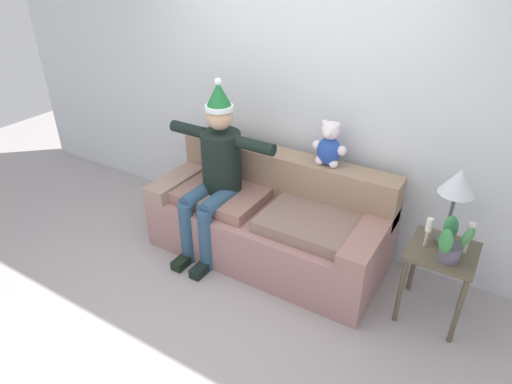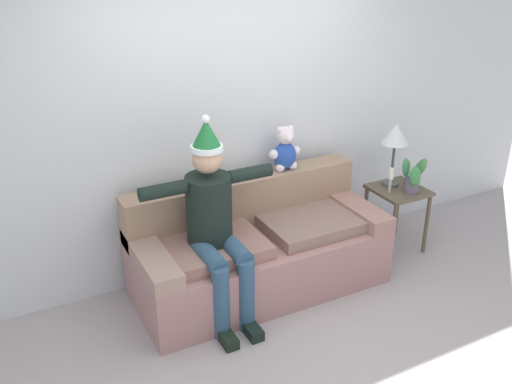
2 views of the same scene
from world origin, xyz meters
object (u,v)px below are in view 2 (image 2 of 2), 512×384
object	(u,v)px
table_lamp	(395,137)
candle_tall	(391,177)
potted_plant	(413,177)
person_seated	(215,219)
couch	(258,248)
teddy_bear	(285,150)
candle_short	(409,168)
side_table	(398,200)

from	to	relation	value
table_lamp	candle_tall	bearing A→B (deg)	-133.00
table_lamp	potted_plant	bearing A→B (deg)	-70.74
person_seated	potted_plant	size ratio (longest dim) A/B	4.76
potted_plant	candle_tall	size ratio (longest dim) A/B	1.44
couch	teddy_bear	bearing A→B (deg)	33.63
potted_plant	candle_short	world-z (taller)	potted_plant
teddy_bear	couch	bearing A→B (deg)	-146.37
couch	person_seated	distance (m)	0.65
table_lamp	candle_short	world-z (taller)	table_lamp
teddy_bear	side_table	size ratio (longest dim) A/B	0.63
person_seated	side_table	xyz separation A→B (m)	(1.86, 0.13, -0.30)
table_lamp	candle_tall	xyz separation A→B (m)	(-0.10, -0.11, -0.32)
couch	person_seated	size ratio (longest dim) A/B	1.31
teddy_bear	potted_plant	distance (m)	1.18
couch	side_table	world-z (taller)	couch
couch	candle_short	xyz separation A→B (m)	(1.54, 0.01, 0.41)
teddy_bear	candle_short	size ratio (longest dim) A/B	1.56
table_lamp	candle_short	distance (m)	0.34
candle_short	person_seated	bearing A→B (deg)	-174.99
person_seated	potted_plant	bearing A→B (deg)	0.87
person_seated	potted_plant	distance (m)	1.91
candle_tall	teddy_bear	bearing A→B (deg)	160.86
table_lamp	candle_short	bearing A→B (deg)	-19.20
side_table	table_lamp	distance (m)	0.58
teddy_bear	table_lamp	xyz separation A→B (m)	(1.00, -0.20, 0.02)
couch	candle_short	bearing A→B (deg)	0.33
table_lamp	person_seated	bearing A→B (deg)	-173.00
couch	table_lamp	distance (m)	1.57
couch	side_table	bearing A→B (deg)	-1.25
candle_tall	candle_short	size ratio (longest dim) A/B	0.93
teddy_bear	side_table	distance (m)	1.20
side_table	candle_short	size ratio (longest dim) A/B	2.47
teddy_bear	table_lamp	world-z (taller)	teddy_bear
potted_plant	candle_tall	distance (m)	0.19
potted_plant	candle_tall	bearing A→B (deg)	153.75
teddy_bear	side_table	xyz separation A→B (m)	(1.03, -0.29, -0.56)
couch	candle_tall	size ratio (longest dim) A/B	8.93
person_seated	potted_plant	xyz separation A→B (m)	(1.91, 0.03, -0.05)
person_seated	side_table	size ratio (longest dim) A/B	2.57
potted_plant	teddy_bear	bearing A→B (deg)	159.66
candle_tall	person_seated	bearing A→B (deg)	-176.23
candle_tall	side_table	bearing A→B (deg)	9.01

